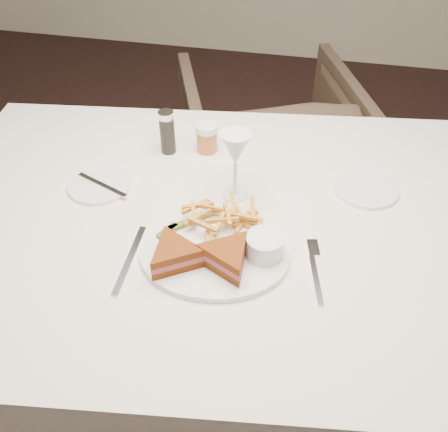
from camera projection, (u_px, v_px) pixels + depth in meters
ground at (225, 351)px, 1.77m from camera, size 5.00×5.00×0.00m
table at (228, 316)px, 1.42m from camera, size 1.58×1.16×0.75m
chair_far at (268, 139)px, 2.14m from camera, size 0.87×0.85×0.71m
table_setting at (217, 217)px, 1.11m from camera, size 0.82×0.61×0.18m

